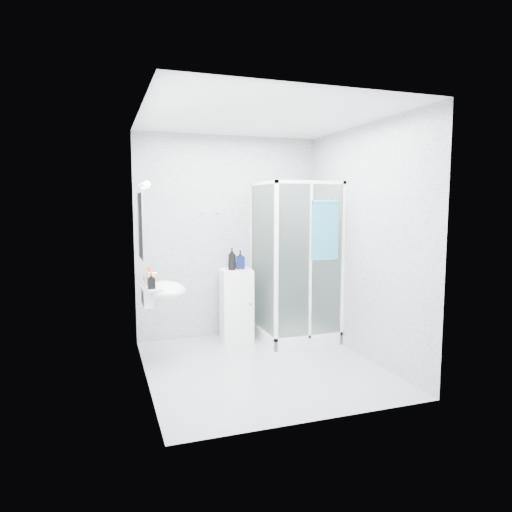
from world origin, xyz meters
name	(u,v)px	position (x,y,z in m)	size (l,w,h in m)	color
room	(262,245)	(0.00, 0.00, 1.30)	(2.40, 2.60, 2.60)	#BABEC1
shower_enclosure	(292,306)	(0.67, 0.77, 0.45)	(0.90, 0.95, 2.00)	white
wall_basin	(162,291)	(-0.99, 0.45, 0.80)	(0.46, 0.56, 0.35)	white
mirror	(141,226)	(-1.19, 0.45, 1.50)	(0.02, 0.60, 0.70)	white
vanity_lights	(144,185)	(-1.14, 0.45, 1.92)	(0.10, 0.40, 0.08)	silver
wall_hooks	(211,213)	(-0.25, 1.26, 1.62)	(0.23, 0.06, 0.03)	silver
storage_cabinet	(236,305)	(0.01, 1.01, 0.46)	(0.41, 0.42, 0.91)	white
hand_towel	(325,229)	(0.91, 0.36, 1.44)	(0.33, 0.05, 0.70)	teal
shampoo_bottle_a	(232,259)	(-0.05, 0.96, 1.05)	(0.11, 0.11, 0.28)	black
shampoo_bottle_b	(240,260)	(0.07, 1.01, 1.03)	(0.11, 0.11, 0.24)	#0B1343
soap_dispenser_orange	(150,275)	(-1.09, 0.60, 0.95)	(0.14, 0.14, 0.18)	orange
soap_dispenser_black	(151,281)	(-1.11, 0.28, 0.95)	(0.08, 0.08, 0.17)	black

